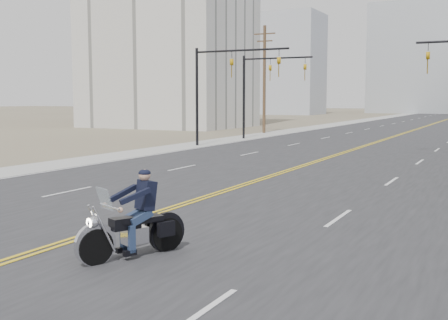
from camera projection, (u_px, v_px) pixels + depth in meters
road at (426, 126)px, 69.50m from camera, size 20.00×200.00×0.01m
sidewalk_left at (335, 124)px, 74.68m from camera, size 3.00×200.00×0.01m
traffic_mast_left at (222, 77)px, 39.34m from camera, size 7.10×0.26×7.00m
traffic_mast_far at (262, 81)px, 46.58m from camera, size 6.10×0.26×7.00m
utility_pole_left at (264, 78)px, 55.04m from camera, size 2.20×0.30×10.50m
apartment_block at (168, 2)px, 67.20m from camera, size 18.00×14.00×30.00m
haze_bldg_a at (289, 64)px, 123.95m from camera, size 14.00×12.00×22.00m
haze_bldg_d at (415, 59)px, 135.52m from camera, size 20.00×15.00×26.00m
haze_bldg_f at (254, 81)px, 144.33m from camera, size 12.00×12.00×16.00m
motorcyclist at (132, 214)px, 11.87m from camera, size 1.93×2.62×1.88m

